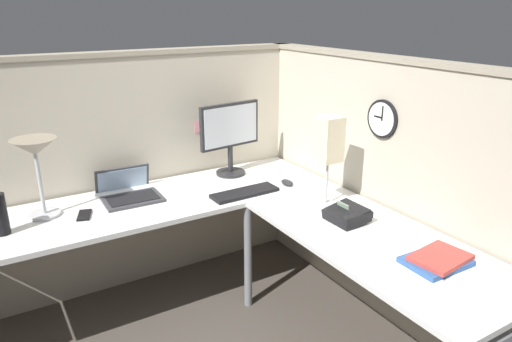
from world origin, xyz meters
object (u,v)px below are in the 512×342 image
desk_lamp_dome (35,154)px  office_phone (347,215)px  book_stack (438,260)px  monitor (230,133)px  cell_phone (84,215)px  thermos_flask (0,214)px  computer_mouse (287,182)px  wall_clock (383,119)px  laptop (128,192)px  desk_lamp_paper (329,142)px  keyboard (245,193)px

desk_lamp_dome → office_phone: desk_lamp_dome is taller
book_stack → monitor: bearing=98.1°
office_phone → book_stack: 0.56m
cell_phone → thermos_flask: 0.42m
desk_lamp_dome → cell_phone: desk_lamp_dome is taller
desk_lamp_dome → monitor: bearing=3.5°
computer_mouse → book_stack: 1.18m
thermos_flask → office_phone: 1.80m
wall_clock → desk_lamp_dome: bearing=155.1°
computer_mouse → desk_lamp_dome: 1.51m
laptop → cell_phone: (-0.30, -0.17, -0.02)m
desk_lamp_dome → thermos_flask: bearing=-148.6°
laptop → book_stack: bearing=-58.4°
thermos_flask → laptop: bearing=15.0°
thermos_flask → wall_clock: wall_clock is taller
cell_phone → laptop: bearing=48.4°
monitor → desk_lamp_dome: bearing=-176.5°
desk_lamp_dome → cell_phone: size_ratio=3.09×
thermos_flask → computer_mouse: bearing=-5.9°
laptop → desk_lamp_paper: desk_lamp_paper is taller
thermos_flask → book_stack: (1.66, -1.36, -0.09)m
keyboard → book_stack: size_ratio=1.45×
desk_lamp_dome → book_stack: 2.10m
desk_lamp_paper → wall_clock: size_ratio=2.41×
monitor → desk_lamp_paper: 0.80m
monitor → book_stack: bearing=-81.9°
desk_lamp_dome → desk_lamp_paper: (1.45, -0.69, 0.02)m
computer_mouse → desk_lamp_dome: desk_lamp_dome is taller
desk_lamp_paper → cell_phone: bearing=155.6°
wall_clock → cell_phone: bearing=156.0°
book_stack → wall_clock: wall_clock is taller
cell_phone → book_stack: book_stack is taller
monitor → office_phone: (0.17, -1.01, -0.26)m
book_stack → desk_lamp_paper: bearing=89.8°
book_stack → wall_clock: 0.89m
computer_mouse → office_phone: office_phone is taller
monitor → laptop: size_ratio=1.28×
monitor → office_phone: 1.06m
computer_mouse → wall_clock: 0.76m
cell_phone → desk_lamp_paper: 1.43m
cell_phone → desk_lamp_paper: bearing=-5.9°
computer_mouse → desk_lamp_dome: bearing=168.0°
desk_lamp_dome → book_stack: (1.44, -1.49, -0.34)m
thermos_flask → wall_clock: bearing=-19.0°
desk_lamp_dome → thermos_flask: size_ratio=2.02×
desk_lamp_paper → desk_lamp_dome: bearing=154.6°
keyboard → cell_phone: keyboard is taller
computer_mouse → desk_lamp_paper: size_ratio=0.20×
desk_lamp_dome → cell_phone: (0.19, -0.12, -0.36)m
office_phone → desk_lamp_paper: (0.05, 0.25, 0.35)m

